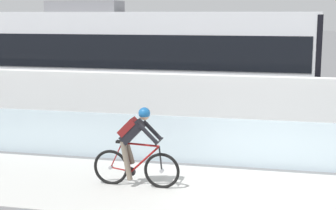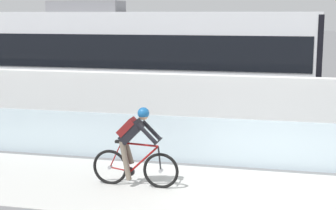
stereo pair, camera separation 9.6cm
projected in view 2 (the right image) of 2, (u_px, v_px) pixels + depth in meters
The scene contains 8 objects.
ground_plane at pixel (258, 196), 9.81m from camera, with size 200.00×200.00×0.00m, color slate.
bike_path_deck at pixel (258, 196), 9.81m from camera, with size 32.00×3.20×0.01m, color beige.
glass_parapet at pixel (264, 144), 11.49m from camera, with size 32.00×0.05×1.09m, color silver.
concrete_barrier_wall at pixel (269, 113), 13.14m from camera, with size 32.00×0.36×1.84m, color white.
tram_rail_near at pixel (271, 128), 15.68m from camera, with size 32.00×0.08×0.01m, color #595654.
tram_rail_far at pixel (273, 118), 17.06m from camera, with size 32.00×0.08×0.01m, color #595654.
tram at pixel (144, 60), 17.00m from camera, with size 11.06×2.54×3.81m.
cyclist_on_bike at pixel (134, 147), 10.22m from camera, with size 1.77×0.58×1.61m.
Camera 2 is at (0.52, -9.50, 3.40)m, focal length 55.60 mm.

